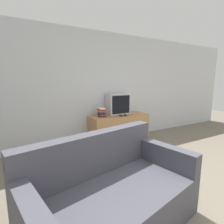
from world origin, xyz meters
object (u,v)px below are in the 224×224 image
object	(u,v)px
couch	(112,198)
remote_secondary	(121,116)
remote_on_stand	(125,115)
television	(118,104)
tv_stand	(119,128)
book_stack	(101,112)

from	to	relation	value
couch	remote_secondary	xyz separation A→B (m)	(1.34, 1.99, 0.37)
couch	remote_on_stand	distance (m)	2.50
television	couch	distance (m)	2.75
tv_stand	remote_on_stand	bearing A→B (deg)	-66.76
tv_stand	remote_secondary	world-z (taller)	remote_secondary
remote_on_stand	remote_secondary	world-z (taller)	same
couch	remote_secondary	world-z (taller)	couch
book_stack	television	bearing A→B (deg)	10.27
remote_on_stand	television	bearing A→B (deg)	97.85
tv_stand	television	size ratio (longest dim) A/B	2.57
tv_stand	remote_on_stand	xyz separation A→B (m)	(0.07, -0.16, 0.34)
couch	book_stack	xyz separation A→B (m)	(0.93, 2.18, 0.47)
couch	book_stack	world-z (taller)	couch
tv_stand	book_stack	size ratio (longest dim) A/B	6.14
television	book_stack	size ratio (longest dim) A/B	2.39
television	couch	bearing A→B (deg)	-122.14
tv_stand	couch	xyz separation A→B (m)	(-1.39, -2.15, -0.03)
book_stack	remote_secondary	bearing A→B (deg)	-24.73
tv_stand	television	world-z (taller)	television
couch	remote_on_stand	xyz separation A→B (m)	(1.46, 1.99, 0.37)
couch	remote_on_stand	world-z (taller)	couch
television	book_stack	world-z (taller)	television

